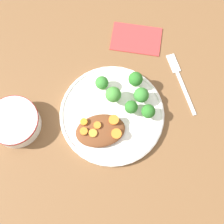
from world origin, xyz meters
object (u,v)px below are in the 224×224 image
(napkin, at_px, (136,39))
(plate, at_px, (112,114))
(fork, at_px, (179,78))
(dip_bowl, at_px, (15,122))

(napkin, bearing_deg, plate, 62.79)
(fork, bearing_deg, plate, 103.00)
(fork, bearing_deg, dip_bowl, 89.89)
(plate, relative_size, napkin, 1.67)
(dip_bowl, relative_size, fork, 0.69)
(dip_bowl, distance_m, napkin, 0.42)
(plate, height_order, napkin, plate)
(plate, distance_m, napkin, 0.25)
(dip_bowl, xyz_separation_m, fork, (-0.46, -0.05, -0.03))
(dip_bowl, height_order, fork, dip_bowl)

